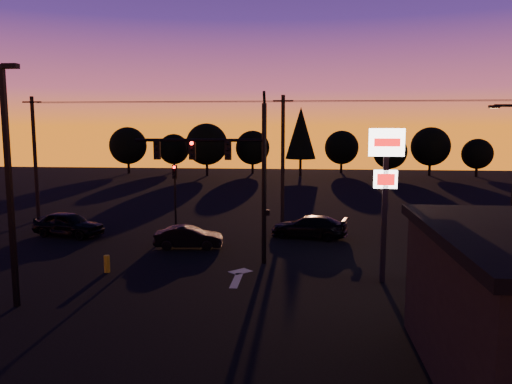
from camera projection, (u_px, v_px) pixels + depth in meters
ground at (222, 287)px, 21.48m from camera, size 120.00×120.00×0.00m
lane_arrow at (238, 276)px, 23.07m from camera, size 1.20×3.10×0.01m
traffic_signal_mast at (232, 166)px, 24.77m from camera, size 6.79×0.52×8.58m
secondary_signal at (175, 188)px, 32.90m from camera, size 0.30×0.31×4.35m
parking_lot_light at (8, 170)px, 18.53m from camera, size 1.25×0.30×9.14m
pylon_sign at (386, 172)px, 21.65m from camera, size 1.50×0.28×6.80m
utility_pole_0 at (35, 158)px, 36.20m from camera, size 1.40×0.26×9.00m
utility_pole_1 at (283, 160)px, 34.50m from camera, size 1.40×0.26×9.00m
power_wires at (283, 101)px, 33.97m from camera, size 36.00×1.22×0.07m
bollard at (107, 264)px, 23.64m from camera, size 0.27×0.27×0.82m
tree_0 at (128, 146)px, 72.36m from camera, size 5.36×5.36×6.74m
tree_1 at (174, 149)px, 74.83m from camera, size 4.54×4.54×5.71m
tree_2 at (207, 144)px, 69.21m from camera, size 5.77×5.78×7.26m
tree_3 at (253, 148)px, 72.67m from camera, size 4.95×4.95×6.22m
tree_4 at (301, 133)px, 68.76m from camera, size 4.18×4.18×9.50m
tree_5 at (342, 147)px, 73.42m from camera, size 4.95×4.95×6.22m
tree_6 at (390, 152)px, 66.97m from camera, size 4.54×4.54×5.71m
tree_7 at (431, 147)px, 69.28m from camera, size 5.36×5.36×6.74m
tree_8 at (477, 154)px, 67.85m from camera, size 4.12×4.12×5.19m
car_left at (68, 224)px, 31.38m from camera, size 4.84×2.83×1.54m
car_mid at (189, 237)px, 28.33m from camera, size 3.93×1.68×1.26m
car_right at (309, 227)px, 30.96m from camera, size 5.07×2.93×1.38m
suv_parked at (463, 302)px, 17.82m from camera, size 3.34×4.99×1.27m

